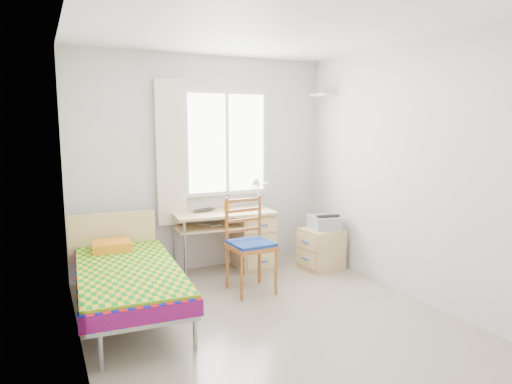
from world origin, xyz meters
The scene contains 17 objects.
floor centered at (0.00, 0.00, 0.00)m, with size 3.50×3.50×0.00m, color #BCAD93.
ceiling centered at (0.00, 0.00, 2.60)m, with size 3.50×3.50×0.00m, color white.
wall_back centered at (0.00, 1.75, 1.30)m, with size 3.20×3.20×0.00m, color silver.
wall_left centered at (-1.60, 0.00, 1.30)m, with size 3.50×3.50×0.00m, color silver.
wall_right centered at (1.60, 0.00, 1.30)m, with size 3.50×3.50×0.00m, color silver.
window centered at (0.30, 1.73, 1.55)m, with size 1.10×0.04×1.30m.
curtain centered at (-0.42, 1.68, 1.45)m, with size 0.35×0.05×1.70m, color #F3E3C8.
floating_shelf centered at (1.49, 1.40, 2.15)m, with size 0.20×0.32×0.03m, color white.
bed centered at (-1.15, 0.65, 0.40)m, with size 1.01×1.97×0.83m.
desk centered at (0.46, 1.46, 0.40)m, with size 1.23×0.63×0.74m.
chair centered at (0.17, 0.76, 0.57)m, with size 0.46×0.46×1.02m.
cabinet centered at (1.28, 1.05, 0.25)m, with size 0.51×0.46×0.50m.
printer centered at (1.33, 1.08, 0.58)m, with size 0.38×0.42×0.16m.
laptop centered at (-0.05, 1.54, 0.76)m, with size 0.31×0.20×0.02m, color black.
pen_cup centered at (0.24, 1.57, 0.80)m, with size 0.08×0.08×0.10m, color orange.
task_lamp centered at (0.58, 1.39, 0.99)m, with size 0.22×0.32×0.39m.
book centered at (-0.09, 1.49, 0.59)m, with size 0.18×0.24×0.02m, color gray.
Camera 1 is at (-1.82, -3.55, 1.78)m, focal length 32.00 mm.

